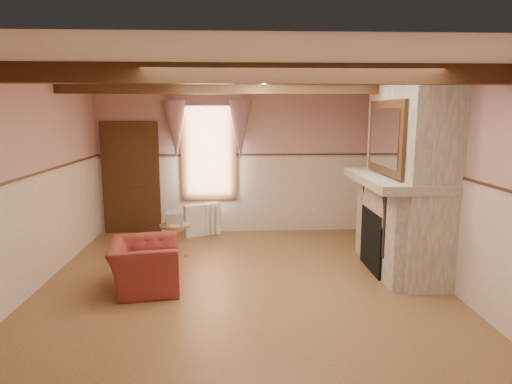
{
  "coord_description": "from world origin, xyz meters",
  "views": [
    {
      "loc": [
        -0.09,
        -5.86,
        2.31
      ],
      "look_at": [
        0.22,
        0.8,
        1.16
      ],
      "focal_mm": 32.0,
      "sensor_mm": 36.0,
      "label": 1
    }
  ],
  "objects_px": {
    "radiator": "(202,220)",
    "bowl": "(401,174)",
    "armchair": "(145,265)",
    "side_table": "(175,241)",
    "oil_lamp": "(385,162)",
    "mantel_clock": "(384,165)"
  },
  "relations": [
    {
      "from": "radiator",
      "to": "bowl",
      "type": "bearing_deg",
      "value": -61.79
    },
    {
      "from": "radiator",
      "to": "bowl",
      "type": "height_order",
      "value": "bowl"
    },
    {
      "from": "armchair",
      "to": "bowl",
      "type": "height_order",
      "value": "bowl"
    },
    {
      "from": "side_table",
      "to": "oil_lamp",
      "type": "distance_m",
      "value": 3.56
    },
    {
      "from": "bowl",
      "to": "oil_lamp",
      "type": "xyz_separation_m",
      "value": [
        0.0,
        0.7,
        0.1
      ]
    },
    {
      "from": "bowl",
      "to": "mantel_clock",
      "type": "distance_m",
      "value": 0.74
    },
    {
      "from": "radiator",
      "to": "mantel_clock",
      "type": "bearing_deg",
      "value": -51.72
    },
    {
      "from": "armchair",
      "to": "bowl",
      "type": "relative_size",
      "value": 2.73
    },
    {
      "from": "oil_lamp",
      "to": "mantel_clock",
      "type": "bearing_deg",
      "value": 90.0
    },
    {
      "from": "side_table",
      "to": "armchair",
      "type": "bearing_deg",
      "value": -99.64
    },
    {
      "from": "bowl",
      "to": "mantel_clock",
      "type": "bearing_deg",
      "value": 90.0
    },
    {
      "from": "mantel_clock",
      "to": "oil_lamp",
      "type": "xyz_separation_m",
      "value": [
        0.0,
        -0.04,
        0.04
      ]
    },
    {
      "from": "side_table",
      "to": "bowl",
      "type": "height_order",
      "value": "bowl"
    },
    {
      "from": "radiator",
      "to": "oil_lamp",
      "type": "height_order",
      "value": "oil_lamp"
    },
    {
      "from": "bowl",
      "to": "armchair",
      "type": "bearing_deg",
      "value": -173.31
    },
    {
      "from": "radiator",
      "to": "oil_lamp",
      "type": "relative_size",
      "value": 2.5
    },
    {
      "from": "armchair",
      "to": "oil_lamp",
      "type": "xyz_separation_m",
      "value": [
        3.54,
        1.12,
        1.23
      ]
    },
    {
      "from": "radiator",
      "to": "mantel_clock",
      "type": "relative_size",
      "value": 2.92
    },
    {
      "from": "side_table",
      "to": "oil_lamp",
      "type": "bearing_deg",
      "value": -3.8
    },
    {
      "from": "mantel_clock",
      "to": "side_table",
      "type": "bearing_deg",
      "value": 176.89
    },
    {
      "from": "radiator",
      "to": "oil_lamp",
      "type": "distance_m",
      "value": 3.61
    },
    {
      "from": "armchair",
      "to": "side_table",
      "type": "relative_size",
      "value": 1.82
    }
  ]
}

